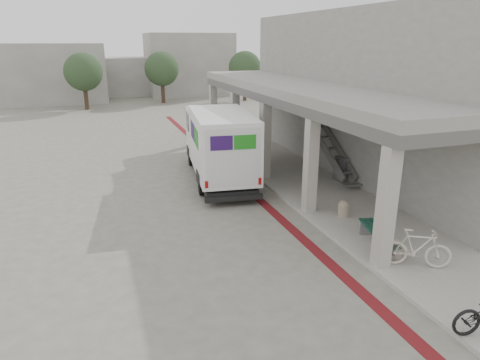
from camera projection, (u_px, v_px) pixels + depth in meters
name	position (u px, v px, depth m)	size (l,w,h in m)	color
ground	(257.00, 227.00, 13.79)	(120.00, 120.00, 0.00)	#666358
bike_lane_stripe	(263.00, 202.00, 15.89)	(0.35, 40.00, 0.01)	maroon
sidewalk	(363.00, 210.00, 15.02)	(4.40, 28.00, 0.12)	gray
transit_building	(365.00, 96.00, 18.90)	(7.60, 17.00, 7.00)	gray
distant_backdrop	(106.00, 71.00, 44.28)	(28.00, 10.00, 6.50)	gray
tree_left	(83.00, 72.00, 36.38)	(3.20, 3.20, 4.80)	#38281C
tree_mid	(162.00, 69.00, 40.36)	(3.20, 3.20, 4.80)	#38281C
tree_right	(245.00, 68.00, 41.96)	(3.20, 3.20, 4.80)	#38281C
fedex_truck	(219.00, 143.00, 18.16)	(3.04, 7.27, 3.01)	black
bench	(378.00, 236.00, 12.11)	(0.92, 2.07, 0.47)	gray
bollard_near	(395.00, 249.00, 11.47)	(0.38, 0.38, 0.57)	gray
bollard_far	(343.00, 208.00, 14.30)	(0.37, 0.37, 0.56)	gray
utility_cabinet	(342.00, 169.00, 17.92)	(0.45, 0.60, 0.99)	slate
bicycle_cream	(417.00, 248.00, 11.01)	(0.49, 1.75, 1.05)	beige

